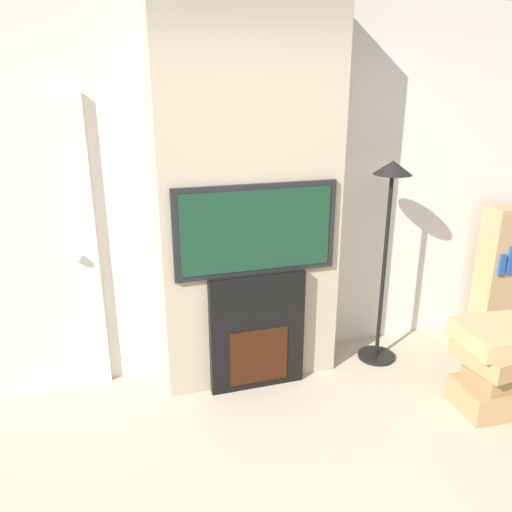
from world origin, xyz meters
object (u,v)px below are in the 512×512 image
fireplace (256,330)px  floor_lamp (388,219)px  box_stack (496,365)px  bookshelf (501,271)px  television (256,230)px

fireplace → floor_lamp: size_ratio=0.55×
fireplace → floor_lamp: bearing=3.5°
fireplace → box_stack: 1.63m
floor_lamp → bookshelf: bearing=5.5°
floor_lamp → bookshelf: 1.37m
floor_lamp → bookshelf: (1.24, 0.12, -0.59)m
television → floor_lamp: bearing=3.6°
box_stack → bookshelf: bookshelf is taller
fireplace → television: 0.75m
floor_lamp → television: bearing=-176.4°
floor_lamp → box_stack: (0.40, -0.82, -0.83)m
fireplace → box_stack: fireplace is taller
box_stack → floor_lamp: bearing=115.9°
fireplace → floor_lamp: floor_lamp is taller
fireplace → box_stack: (1.44, -0.76, -0.10)m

